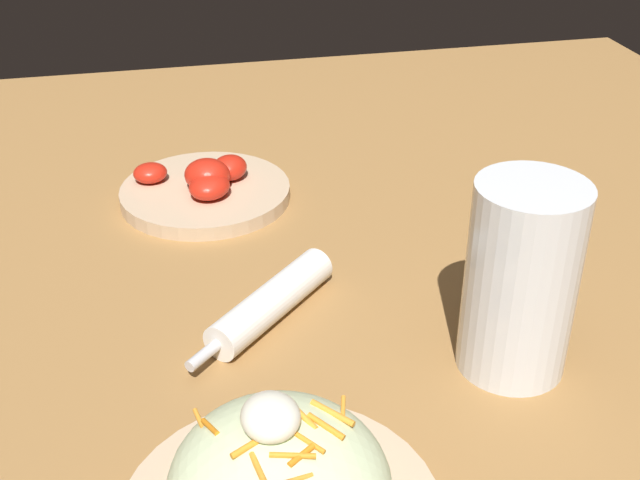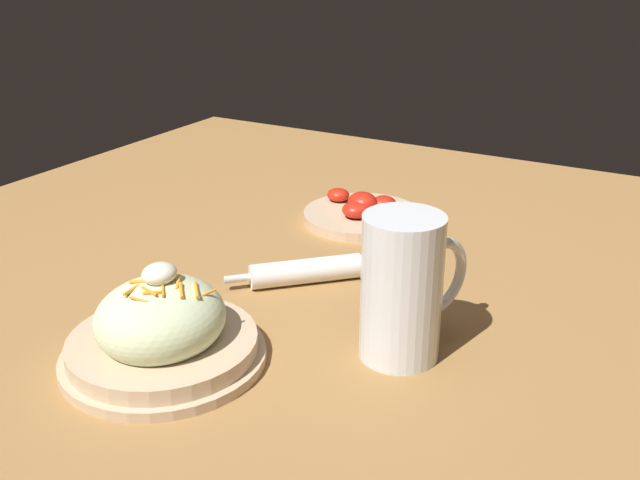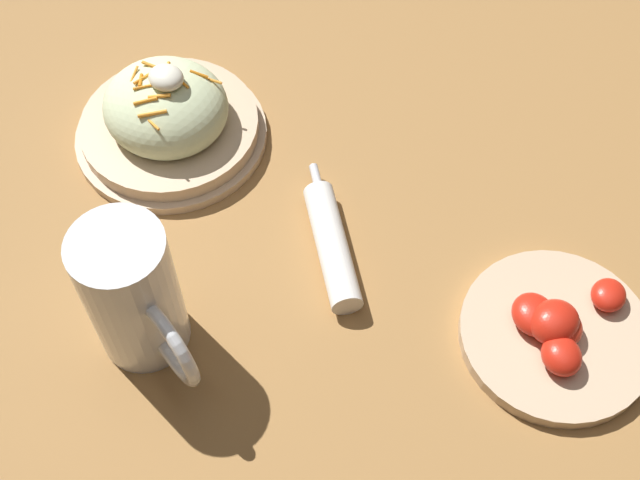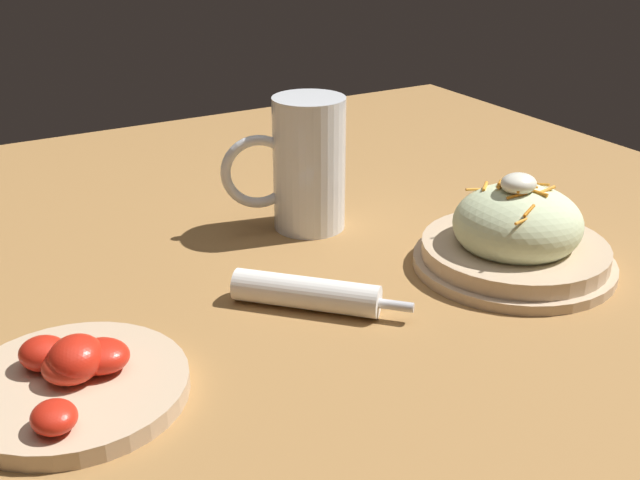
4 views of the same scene
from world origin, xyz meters
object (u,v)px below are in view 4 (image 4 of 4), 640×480
object	(u,v)px
salad_plate	(516,238)
beer_mug	(307,172)
napkin_roll	(306,294)
tomato_plate	(73,381)

from	to	relation	value
salad_plate	beer_mug	xyz separation A→B (m)	(-0.14, 0.22, 0.03)
salad_plate	beer_mug	world-z (taller)	beer_mug
salad_plate	beer_mug	size ratio (longest dim) A/B	1.36
beer_mug	napkin_roll	world-z (taller)	beer_mug
salad_plate	tomato_plate	distance (m)	0.49
napkin_roll	beer_mug	bearing A→B (deg)	60.66
beer_mug	tomato_plate	distance (m)	0.41
salad_plate	napkin_roll	distance (m)	0.25
napkin_roll	tomato_plate	size ratio (longest dim) A/B	0.77
salad_plate	napkin_roll	bearing A→B (deg)	172.21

